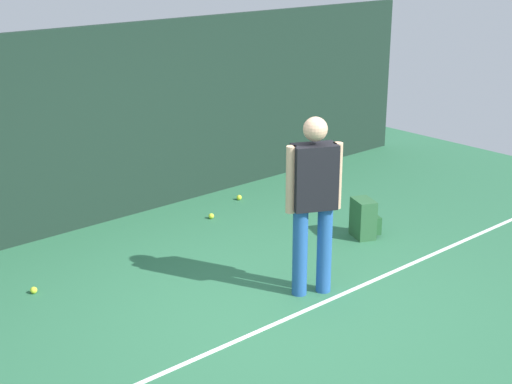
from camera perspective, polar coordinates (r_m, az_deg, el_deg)
ground_plane at (r=7.00m, az=2.19°, el=-8.57°), size 12.00×12.00×0.00m
back_fence at (r=8.88m, az=-11.22°, el=4.91°), size 10.00×0.10×2.27m
court_line at (r=6.88m, az=3.25°, el=-9.08°), size 9.00×0.05×0.00m
tennis_player at (r=6.89m, az=4.35°, el=-0.30°), size 0.49×0.37×1.70m
backpack at (r=8.53m, az=8.14°, el=-2.02°), size 0.36×0.35×0.44m
tennis_ball_near_player at (r=9.66m, az=-1.28°, el=-0.41°), size 0.07×0.07×0.07m
tennis_ball_by_fence at (r=9.05m, az=-3.38°, el=-1.81°), size 0.07×0.07×0.07m
tennis_ball_mid_court at (r=7.51m, az=-16.36°, el=-7.09°), size 0.07×0.07×0.07m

